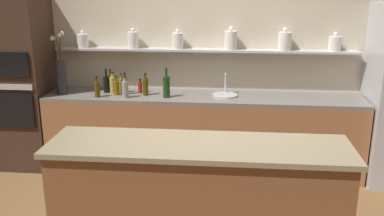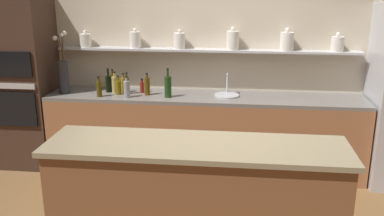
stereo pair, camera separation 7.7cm
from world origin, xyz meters
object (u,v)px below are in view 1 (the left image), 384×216
Objects in this scene: bottle_oil_0 at (121,85)px; bottle_oil_8 at (97,89)px; sink_fixture at (225,94)px; oven_tower at (20,83)px; bottle_sauce_9 at (140,87)px; bottle_spirit_2 at (125,89)px; flower_vase at (61,74)px; bottle_oil_10 at (125,85)px; bottle_spirit_4 at (113,84)px; bottle_oil_1 at (145,86)px; bottle_oil_5 at (116,87)px; bottle_wine_7 at (166,87)px; bottle_wine_6 at (106,84)px; bottle_oil_3 at (111,82)px.

bottle_oil_8 reaches higher than bottle_oil_0.
sink_fixture reaches higher than bottle_oil_8.
oven_tower is 1.21m from bottle_oil_0.
bottle_sauce_9 is (0.44, 0.24, -0.02)m from bottle_oil_8.
sink_fixture is 1.13m from bottle_spirit_2.
flower_vase is 1.91m from sink_fixture.
bottle_spirit_2 reaches higher than bottle_oil_8.
bottle_sauce_9 is at bearing 2.34° from oven_tower.
bottle_spirit_2 is at bearing -75.62° from bottle_oil_10.
bottle_spirit_2 is 0.29m from bottle_spirit_4.
bottle_oil_1 is 0.24m from bottle_spirit_2.
bottle_oil_5 is (0.06, -0.08, -0.02)m from bottle_spirit_4.
bottle_oil_0 reaches higher than bottle_sauce_9.
bottle_spirit_4 reaches higher than bottle_oil_8.
bottle_oil_5 is at bearing -109.72° from bottle_oil_0.
bottle_sauce_9 is at bearing 3.79° from bottle_oil_0.
bottle_oil_1 is 0.54m from bottle_oil_8.
bottle_oil_0 is (1.21, 0.04, -0.01)m from oven_tower.
bottle_wine_7 is (0.59, -0.06, 0.04)m from bottle_oil_5.
sink_fixture is at bearing -0.81° from bottle_spirit_4.
bottle_oil_5 is at bearing 174.01° from bottle_wine_7.
bottle_wine_6 is at bearing -178.14° from bottle_sauce_9.
oven_tower is at bearing -177.92° from bottle_oil_0.
bottle_sauce_9 is at bearing -10.36° from bottle_oil_3.
bottle_oil_8 is (-0.12, -0.21, -0.01)m from bottle_spirit_4.
bottle_oil_10 reaches higher than bottle_spirit_2.
bottle_oil_0 is at bearing 70.28° from bottle_oil_5.
flower_vase reaches higher than bottle_oil_0.
bottle_wine_7 is (-0.66, -0.13, 0.10)m from sink_fixture.
bottle_oil_0 is 0.97× the size of bottle_oil_8.
bottle_spirit_2 is 0.74× the size of bottle_wine_7.
bottle_oil_8 is at bearing -10.24° from oven_tower.
oven_tower is 7.17× the size of sink_fixture.
sink_fixture is (1.89, 0.07, -0.20)m from flower_vase.
bottle_sauce_9 is (0.90, 0.12, -0.16)m from flower_vase.
bottle_wine_6 reaches higher than bottle_spirit_2.
bottle_oil_8 is (-0.32, 0.00, -0.01)m from bottle_spirit_2.
sink_fixture is 1.22m from bottle_oil_0.
oven_tower is 8.82× the size of bottle_oil_0.
oven_tower is 1.51m from bottle_oil_1.
bottle_oil_8 is at bearing 179.91° from bottle_spirit_2.
sink_fixture is 1.31m from bottle_spirit_4.
bottle_oil_10 is (-0.50, 0.09, -0.02)m from bottle_wine_7.
sink_fixture is 1.25m from bottle_oil_5.
oven_tower reaches higher than bottle_wine_6.
bottle_oil_3 is 1.01× the size of bottle_oil_10.
sink_fixture is at bearing -1.35° from bottle_wine_6.
bottle_wine_7 is 0.51m from bottle_oil_10.
bottle_oil_8 is at bearing -100.54° from bottle_wine_6.
flower_vase is at bearing -171.40° from bottle_oil_0.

